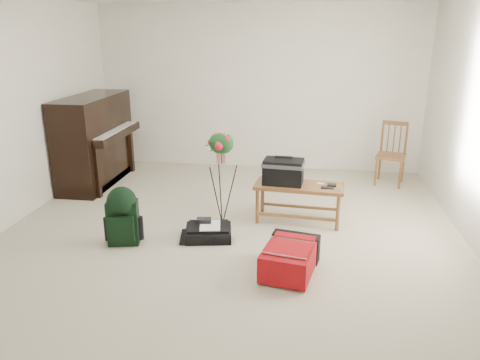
% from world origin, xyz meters
% --- Properties ---
extents(floor, '(5.00, 5.50, 0.01)m').
position_xyz_m(floor, '(0.00, 0.00, 0.00)').
color(floor, beige).
rests_on(floor, ground).
extents(wall_back, '(5.00, 0.04, 2.50)m').
position_xyz_m(wall_back, '(0.00, 2.75, 1.25)').
color(wall_back, silver).
rests_on(wall_back, floor).
extents(piano, '(0.71, 1.50, 1.25)m').
position_xyz_m(piano, '(-2.19, 1.60, 0.60)').
color(piano, black).
rests_on(piano, floor).
extents(bench, '(1.03, 0.48, 0.77)m').
position_xyz_m(bench, '(0.60, 0.59, 0.55)').
color(bench, '#985F31').
rests_on(bench, floor).
extents(dining_chair, '(0.47, 0.47, 0.89)m').
position_xyz_m(dining_chair, '(1.97, 2.18, 0.43)').
color(dining_chair, '#985F31').
rests_on(dining_chair, floor).
extents(red_suitcase, '(0.54, 0.72, 0.28)m').
position_xyz_m(red_suitcase, '(0.69, -0.58, 0.15)').
color(red_suitcase, red).
rests_on(red_suitcase, floor).
extents(black_duffel, '(0.54, 0.47, 0.20)m').
position_xyz_m(black_duffel, '(-0.21, -0.01, 0.07)').
color(black_duffel, black).
rests_on(black_duffel, floor).
extents(green_backpack, '(0.34, 0.32, 0.62)m').
position_xyz_m(green_backpack, '(-1.05, -0.27, 0.34)').
color(green_backpack, black).
rests_on(green_backpack, floor).
extents(flower_stand, '(0.39, 0.39, 1.12)m').
position_xyz_m(flower_stand, '(-0.13, 0.35, 0.54)').
color(flower_stand, black).
rests_on(flower_stand, floor).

